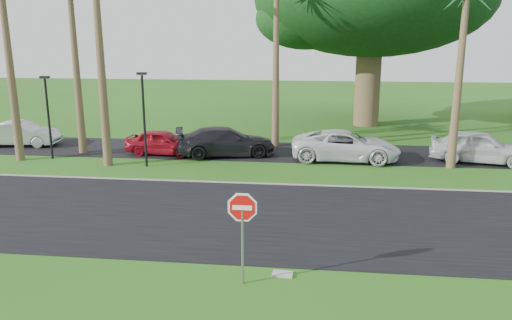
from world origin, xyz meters
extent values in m
plane|color=#295916|center=(0.00, 0.00, 0.00)|extent=(120.00, 120.00, 0.00)
cube|color=black|center=(0.00, 2.00, 0.01)|extent=(120.00, 8.00, 0.02)
cube|color=black|center=(0.00, 12.50, 0.01)|extent=(120.00, 5.00, 0.02)
cube|color=gray|center=(0.00, 6.05, 0.03)|extent=(120.00, 0.12, 0.06)
cylinder|color=gray|center=(0.50, -3.00, 1.00)|extent=(0.07, 0.07, 2.00)
cylinder|color=white|center=(0.50, -3.00, 2.10)|extent=(1.05, 0.02, 1.05)
cylinder|color=red|center=(0.50, -3.00, 2.10)|extent=(0.90, 0.02, 0.90)
cube|color=white|center=(0.50, -3.00, 2.10)|extent=(0.50, 0.02, 0.12)
cone|color=brown|center=(-13.00, 9.00, 5.25)|extent=(0.44, 0.44, 10.50)
cone|color=brown|center=(-10.50, 11.00, 4.50)|extent=(0.44, 0.44, 9.00)
cone|color=brown|center=(-8.00, 8.50, 5.75)|extent=(0.44, 0.44, 11.50)
cone|color=brown|center=(0.00, 14.00, 4.75)|extent=(0.44, 0.44, 9.50)
cone|color=brown|center=(9.00, 10.00, 4.25)|extent=(0.44, 0.44, 8.50)
cylinder|color=brown|center=(6.00, 22.00, 3.00)|extent=(1.80, 1.80, 6.00)
cylinder|color=black|center=(-11.50, 9.50, 2.10)|extent=(0.12, 0.12, 4.20)
cube|color=black|center=(-11.50, 9.50, 4.28)|extent=(0.45, 0.25, 0.12)
cylinder|color=black|center=(-6.00, 8.50, 2.25)|extent=(0.12, 0.12, 4.50)
cube|color=black|center=(-6.00, 8.50, 4.58)|extent=(0.45, 0.25, 0.12)
imported|color=#B4B6BB|center=(-14.91, 12.29, 0.72)|extent=(4.52, 1.97, 1.45)
imported|color=maroon|center=(-5.94, 11.08, 0.68)|extent=(4.09, 1.93, 1.35)
imported|color=black|center=(-2.47, 11.22, 0.77)|extent=(5.67, 3.43, 1.54)
imported|color=silver|center=(3.91, 10.92, 0.77)|extent=(5.65, 2.78, 1.54)
imported|color=silver|center=(10.66, 11.19, 0.82)|extent=(5.12, 2.95, 1.64)
cube|color=#A2A29A|center=(1.50, -2.41, 0.03)|extent=(0.57, 0.38, 0.06)
camera|label=1|loc=(2.23, -14.77, 6.27)|focal=35.00mm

